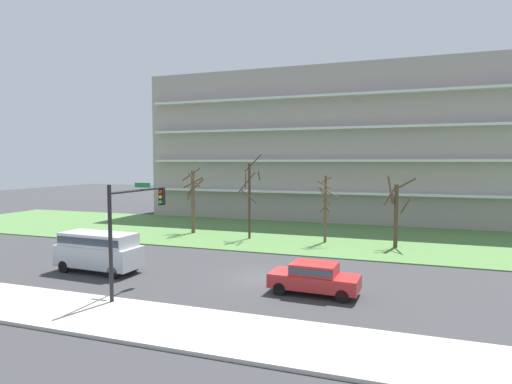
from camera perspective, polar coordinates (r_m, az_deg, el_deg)
name	(u,v)px	position (r m, az deg, el deg)	size (l,w,h in m)	color
ground	(270,278)	(24.39, 1.96, -11.55)	(160.00, 160.00, 0.00)	#38383A
sidewalk_curb_near	(210,330)	(17.28, -6.26, -18.04)	(80.00, 4.00, 0.15)	#BCB7AD
grass_lawn_strip	(317,236)	(37.67, 8.27, -5.94)	(80.00, 16.00, 0.08)	#547F42
apartment_building	(340,146)	(50.16, 11.21, 6.06)	(43.31, 11.36, 16.72)	#9E938C
tree_far_left	(193,197)	(39.06, -8.49, -0.74)	(2.04, 2.05, 6.06)	brown
tree_left	(250,197)	(35.68, -0.85, -0.62)	(2.10, 1.91, 7.22)	#423023
tree_center	(326,206)	(34.39, 9.35, -1.90)	(1.86, 1.76, 5.46)	brown
tree_right	(396,210)	(33.73, 18.38, -2.38)	(2.39, 2.10, 5.49)	#4C3828
sedan_red_near_left	(314,277)	(21.61, 7.86, -11.26)	(4.49, 2.03, 1.57)	#B22828
van_silver_center_left	(99,249)	(27.10, -20.45, -7.19)	(5.30, 2.27, 2.36)	#B7BABF
traffic_signal_mast	(133,218)	(21.74, -16.30, -3.41)	(0.90, 4.82, 5.54)	black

